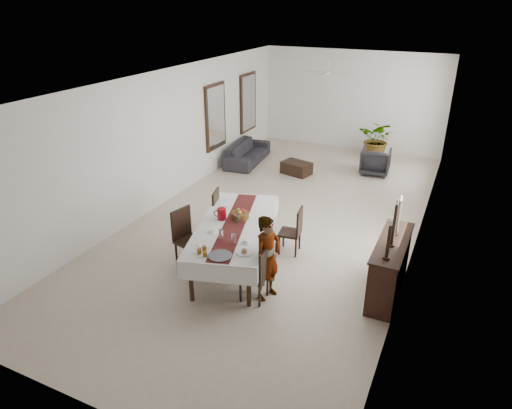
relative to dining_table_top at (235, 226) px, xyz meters
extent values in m
cube|color=beige|center=(0.05, 2.22, -0.81)|extent=(6.00, 12.00, 0.00)
cube|color=white|center=(0.05, 2.22, 2.39)|extent=(6.00, 12.00, 0.02)
cube|color=white|center=(0.05, 8.22, 0.79)|extent=(6.00, 0.02, 3.20)
cube|color=white|center=(0.05, -3.78, 0.79)|extent=(6.00, 0.02, 3.20)
cube|color=white|center=(-2.95, 2.22, 0.79)|extent=(0.02, 12.00, 3.20)
cube|color=white|center=(3.05, 2.22, 0.79)|extent=(0.02, 12.00, 3.20)
cube|color=black|center=(0.00, 0.00, 0.00)|extent=(1.82, 2.89, 0.06)
cylinder|color=black|center=(-0.12, -1.36, -0.42)|extent=(0.10, 0.10, 0.78)
cylinder|color=black|center=(0.83, -1.09, -0.42)|extent=(0.10, 0.10, 0.78)
cylinder|color=black|center=(-0.83, 1.09, -0.42)|extent=(0.10, 0.10, 0.78)
cylinder|color=black|center=(0.12, 1.36, -0.42)|extent=(0.10, 0.10, 0.78)
cube|color=silver|center=(0.00, 0.00, 0.03)|extent=(2.07, 3.13, 0.01)
cube|color=silver|center=(-0.63, -0.18, -0.13)|extent=(0.81, 2.77, 0.34)
cube|color=white|center=(0.63, 0.18, -0.13)|extent=(0.81, 2.77, 0.34)
cube|color=white|center=(0.40, -1.38, -0.13)|extent=(1.27, 0.38, 0.34)
cube|color=silver|center=(-0.40, 1.38, -0.13)|extent=(1.27, 0.38, 0.34)
cube|color=maroon|center=(0.00, 0.00, 0.04)|extent=(1.15, 2.79, 0.00)
cylinder|color=maroon|center=(-0.31, 0.08, 0.15)|extent=(0.21, 0.21, 0.22)
torus|color=maroon|center=(-0.41, 0.06, 0.15)|extent=(0.13, 0.06, 0.13)
cylinder|color=white|center=(0.33, -0.66, 0.14)|extent=(0.08, 0.08, 0.19)
cylinder|color=white|center=(0.06, -0.62, 0.14)|extent=(0.08, 0.08, 0.19)
cylinder|color=white|center=(0.04, 0.07, 0.14)|extent=(0.08, 0.08, 0.19)
cylinder|color=white|center=(0.51, -0.55, 0.07)|extent=(0.10, 0.10, 0.07)
cylinder|color=silver|center=(0.51, -0.55, 0.05)|extent=(0.17, 0.17, 0.01)
cylinder|color=white|center=(-0.21, -0.47, 0.07)|extent=(0.10, 0.10, 0.07)
cylinder|color=white|center=(-0.21, -0.47, 0.05)|extent=(0.17, 0.17, 0.01)
cylinder|color=silver|center=(0.63, -0.86, 0.05)|extent=(0.27, 0.27, 0.02)
sphere|color=tan|center=(0.63, -0.86, 0.08)|extent=(0.10, 0.10, 0.10)
cylinder|color=white|center=(-0.09, -0.90, 0.05)|extent=(0.27, 0.27, 0.02)
cylinder|color=silver|center=(-0.51, 0.49, 0.05)|extent=(0.27, 0.27, 0.02)
cylinder|color=#3C3B40|center=(0.33, -1.13, 0.05)|extent=(0.40, 0.40, 0.02)
cylinder|color=brown|center=(0.10, -1.23, 0.08)|extent=(0.07, 0.07, 0.08)
cylinder|color=brown|center=(-0.03, -1.19, 0.08)|extent=(0.07, 0.07, 0.08)
cylinder|color=#8F4F14|center=(0.00, -1.07, 0.08)|extent=(0.07, 0.07, 0.08)
cylinder|color=brown|center=(-0.02, 0.28, 0.10)|extent=(0.34, 0.34, 0.11)
sphere|color=maroon|center=(0.00, 0.31, 0.18)|extent=(0.10, 0.10, 0.10)
sphere|color=olive|center=(-0.08, 0.30, 0.18)|extent=(0.09, 0.09, 0.09)
sphere|color=gold|center=(-0.01, 0.23, 0.18)|extent=(0.09, 0.09, 0.09)
cube|color=black|center=(0.82, -0.87, -0.37)|extent=(0.43, 0.43, 0.05)
cylinder|color=black|center=(0.99, -1.04, -0.60)|extent=(0.04, 0.04, 0.42)
cylinder|color=black|center=(0.98, -0.69, -0.60)|extent=(0.04, 0.04, 0.42)
cylinder|color=black|center=(0.65, -1.04, -0.60)|extent=(0.04, 0.04, 0.42)
cylinder|color=black|center=(0.64, -0.70, -0.60)|extent=(0.04, 0.04, 0.42)
cube|color=black|center=(1.01, -0.86, -0.08)|extent=(0.05, 0.42, 0.54)
cube|color=black|center=(0.78, 0.85, -0.38)|extent=(0.46, 0.46, 0.05)
cylinder|color=black|center=(0.97, 0.71, -0.61)|extent=(0.05, 0.05, 0.41)
cylinder|color=black|center=(0.93, 1.04, -0.61)|extent=(0.05, 0.05, 0.41)
cylinder|color=black|center=(0.64, 0.67, -0.61)|extent=(0.05, 0.05, 0.41)
cylinder|color=black|center=(0.60, 1.00, -0.61)|extent=(0.05, 0.05, 0.41)
cube|color=black|center=(0.97, 0.88, -0.10)|extent=(0.09, 0.41, 0.52)
cube|color=black|center=(-0.77, -0.38, -0.32)|extent=(0.57, 0.57, 0.05)
cylinder|color=black|center=(-0.91, -0.14, -0.58)|extent=(0.06, 0.06, 0.47)
cylinder|color=black|center=(-1.00, -0.52, -0.58)|extent=(0.06, 0.06, 0.47)
cylinder|color=black|center=(-0.53, -0.24, -0.58)|extent=(0.06, 0.06, 0.47)
cylinder|color=black|center=(-0.62, -0.61, -0.58)|extent=(0.06, 0.06, 0.47)
cube|color=black|center=(-0.97, -0.32, 0.00)|extent=(0.16, 0.47, 0.60)
cube|color=black|center=(-0.63, 0.80, -0.33)|extent=(0.57, 0.57, 0.05)
cylinder|color=black|center=(-0.86, 0.93, -0.58)|extent=(0.06, 0.06, 0.45)
cylinder|color=black|center=(-0.76, 0.57, -0.58)|extent=(0.06, 0.06, 0.45)
cylinder|color=black|center=(-0.50, 1.03, -0.58)|extent=(0.06, 0.06, 0.45)
cylinder|color=black|center=(-0.40, 0.67, -0.58)|extent=(0.06, 0.06, 0.45)
cube|color=black|center=(-0.83, 0.75, -0.02)|extent=(0.16, 0.45, 0.59)
imported|color=gray|center=(0.98, -0.70, -0.05)|extent=(0.52, 0.64, 1.51)
cube|color=black|center=(2.83, 0.27, -0.32)|extent=(0.44, 1.64, 0.98)
cube|color=black|center=(2.83, 0.27, 0.19)|extent=(0.48, 1.70, 0.03)
cylinder|color=black|center=(2.83, -0.33, 0.22)|extent=(0.11, 0.11, 0.03)
cylinder|color=black|center=(2.83, -0.33, 0.51)|extent=(0.05, 0.05, 0.55)
cylinder|color=beige|center=(2.83, -0.33, 0.83)|extent=(0.04, 0.04, 0.09)
cylinder|color=black|center=(2.83, 0.11, 0.22)|extent=(0.11, 0.11, 0.03)
cylinder|color=black|center=(2.83, 0.11, 0.59)|extent=(0.05, 0.05, 0.71)
cylinder|color=silver|center=(2.83, 0.11, 0.99)|extent=(0.04, 0.04, 0.09)
cylinder|color=black|center=(2.83, 0.54, 0.22)|extent=(0.11, 0.11, 0.03)
cylinder|color=black|center=(2.83, 0.54, 0.54)|extent=(0.05, 0.05, 0.60)
cylinder|color=silver|center=(2.83, 0.54, 0.88)|extent=(0.04, 0.04, 0.09)
imported|color=#2C292E|center=(-2.41, 5.43, -0.50)|extent=(1.05, 2.18, 0.62)
imported|color=#252328|center=(1.39, 6.09, -0.43)|extent=(0.87, 0.89, 0.75)
cube|color=black|center=(-0.66, 5.10, -0.63)|extent=(0.92, 0.72, 0.36)
imported|color=#315A24|center=(1.14, 7.51, -0.19)|extent=(1.24, 1.11, 1.24)
cube|color=black|center=(-2.91, 4.42, 0.79)|extent=(0.06, 1.05, 1.85)
cube|color=white|center=(-2.88, 4.42, 0.79)|extent=(0.01, 0.90, 1.70)
cube|color=black|center=(-2.91, 6.52, 0.79)|extent=(0.06, 1.05, 1.85)
cube|color=silver|center=(-2.88, 6.52, 0.79)|extent=(0.01, 0.90, 1.70)
cylinder|color=silver|center=(0.05, 5.22, 2.29)|extent=(0.04, 0.04, 0.20)
cylinder|color=white|center=(0.05, 5.22, 2.09)|extent=(0.16, 0.16, 0.08)
cube|color=white|center=(0.05, 5.57, 2.09)|extent=(0.10, 0.55, 0.01)
cube|color=silver|center=(0.05, 4.87, 2.09)|extent=(0.10, 0.55, 0.01)
cube|color=silver|center=(0.40, 5.22, 2.09)|extent=(0.55, 0.10, 0.01)
cube|color=silver|center=(-0.30, 5.22, 2.09)|extent=(0.55, 0.10, 0.01)
camera|label=1|loc=(3.59, -6.68, 3.91)|focal=32.00mm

